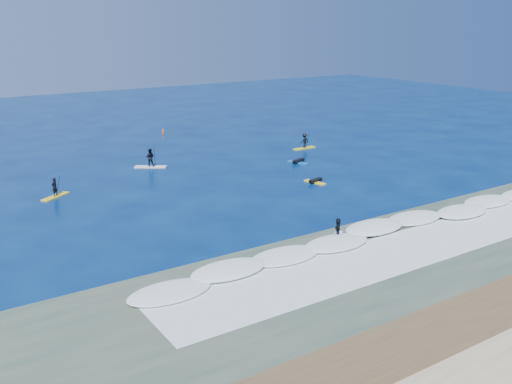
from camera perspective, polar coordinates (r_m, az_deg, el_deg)
ground at (r=46.69m, az=2.73°, el=-0.67°), size 160.00×160.00×0.00m
shallow_water at (r=36.99m, az=15.59°, el=-6.12°), size 90.00×13.00×0.01m
breaking_wave at (r=39.50m, az=11.27°, el=-4.32°), size 40.00×6.00×0.30m
whitewater at (r=37.59m, az=14.46°, el=-5.65°), size 34.00×5.00×0.02m
sup_paddler_left at (r=49.74m, az=-19.48°, el=0.18°), size 2.64×2.09×1.91m
sup_paddler_center at (r=57.38m, az=-10.55°, el=3.25°), size 3.04×2.37×2.19m
sup_paddler_right at (r=65.01m, az=4.87°, el=5.02°), size 2.85×0.82×1.98m
prone_paddler_near at (r=51.43m, az=5.92°, el=1.09°), size 1.69×2.20×0.45m
prone_paddler_far at (r=58.43m, az=4.22°, el=3.07°), size 1.82×2.40×0.49m
wave_surfer at (r=38.41m, az=8.19°, el=-3.60°), size 1.62×1.55×1.27m
marker_buoy at (r=74.43m, az=-9.28°, el=6.01°), size 0.30×0.30×0.73m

